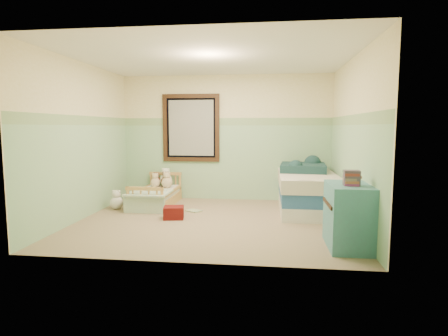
# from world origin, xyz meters

# --- Properties ---
(floor) EXTENTS (4.20, 3.60, 0.02)m
(floor) POSITION_xyz_m (0.00, 0.00, -0.01)
(floor) COLOR brown
(floor) RESTS_ON ground
(ceiling) EXTENTS (4.20, 3.60, 0.02)m
(ceiling) POSITION_xyz_m (0.00, 0.00, 2.51)
(ceiling) COLOR white
(ceiling) RESTS_ON wall_back
(wall_back) EXTENTS (4.20, 0.04, 2.50)m
(wall_back) POSITION_xyz_m (0.00, 1.80, 1.25)
(wall_back) COLOR beige
(wall_back) RESTS_ON floor
(wall_front) EXTENTS (4.20, 0.04, 2.50)m
(wall_front) POSITION_xyz_m (0.00, -1.80, 1.25)
(wall_front) COLOR beige
(wall_front) RESTS_ON floor
(wall_left) EXTENTS (0.04, 3.60, 2.50)m
(wall_left) POSITION_xyz_m (-2.10, 0.00, 1.25)
(wall_left) COLOR beige
(wall_left) RESTS_ON floor
(wall_right) EXTENTS (0.04, 3.60, 2.50)m
(wall_right) POSITION_xyz_m (2.10, 0.00, 1.25)
(wall_right) COLOR beige
(wall_right) RESTS_ON floor
(wainscot_mint) EXTENTS (4.20, 0.01, 1.50)m
(wainscot_mint) POSITION_xyz_m (0.00, 1.79, 0.75)
(wainscot_mint) COLOR #94C099
(wainscot_mint) RESTS_ON floor
(border_strip) EXTENTS (4.20, 0.01, 0.15)m
(border_strip) POSITION_xyz_m (0.00, 1.79, 1.57)
(border_strip) COLOR #46804C
(border_strip) RESTS_ON wall_back
(window_frame) EXTENTS (1.16, 0.06, 1.36)m
(window_frame) POSITION_xyz_m (-0.70, 1.76, 1.45)
(window_frame) COLOR black
(window_frame) RESTS_ON wall_back
(window_blinds) EXTENTS (0.92, 0.01, 1.12)m
(window_blinds) POSITION_xyz_m (-0.70, 1.77, 1.45)
(window_blinds) COLOR #ADADA6
(window_blinds) RESTS_ON window_frame
(toddler_bed_frame) EXTENTS (0.67, 1.34, 0.17)m
(toddler_bed_frame) POSITION_xyz_m (-1.23, 1.05, 0.09)
(toddler_bed_frame) COLOR #BC8540
(toddler_bed_frame) RESTS_ON floor
(toddler_mattress) EXTENTS (0.61, 1.28, 0.12)m
(toddler_mattress) POSITION_xyz_m (-1.23, 1.05, 0.23)
(toddler_mattress) COLOR white
(toddler_mattress) RESTS_ON toddler_bed_frame
(patchwork_quilt) EXTENTS (0.73, 0.67, 0.03)m
(patchwork_quilt) POSITION_xyz_m (-1.23, 0.63, 0.31)
(patchwork_quilt) COLOR #6EAACE
(patchwork_quilt) RESTS_ON toddler_mattress
(plush_bed_brown) EXTENTS (0.18, 0.18, 0.18)m
(plush_bed_brown) POSITION_xyz_m (-1.38, 1.55, 0.38)
(plush_bed_brown) COLOR brown
(plush_bed_brown) RESTS_ON toddler_mattress
(plush_bed_white) EXTENTS (0.24, 0.24, 0.24)m
(plush_bed_white) POSITION_xyz_m (-1.18, 1.55, 0.41)
(plush_bed_white) COLOR white
(plush_bed_white) RESTS_ON toddler_mattress
(plush_bed_tan) EXTENTS (0.19, 0.19, 0.19)m
(plush_bed_tan) POSITION_xyz_m (-1.33, 1.33, 0.39)
(plush_bed_tan) COLOR beige
(plush_bed_tan) RESTS_ON toddler_mattress
(plush_bed_dark) EXTENTS (0.20, 0.20, 0.20)m
(plush_bed_dark) POSITION_xyz_m (-1.10, 1.33, 0.39)
(plush_bed_dark) COLOR black
(plush_bed_dark) RESTS_ON toddler_mattress
(plush_floor_cream) EXTENTS (0.23, 0.23, 0.23)m
(plush_floor_cream) POSITION_xyz_m (-1.83, 0.61, 0.12)
(plush_floor_cream) COLOR white
(plush_floor_cream) RESTS_ON floor
(plush_floor_tan) EXTENTS (0.23, 0.23, 0.23)m
(plush_floor_tan) POSITION_xyz_m (-1.52, 0.95, 0.11)
(plush_floor_tan) COLOR beige
(plush_floor_tan) RESTS_ON floor
(twin_bed_frame) EXTENTS (0.94, 1.87, 0.22)m
(twin_bed_frame) POSITION_xyz_m (1.55, 0.94, 0.11)
(twin_bed_frame) COLOR silver
(twin_bed_frame) RESTS_ON floor
(twin_boxspring) EXTENTS (0.94, 1.87, 0.22)m
(twin_boxspring) POSITION_xyz_m (1.55, 0.94, 0.33)
(twin_boxspring) COLOR navy
(twin_boxspring) RESTS_ON twin_bed_frame
(twin_mattress) EXTENTS (0.97, 1.91, 0.22)m
(twin_mattress) POSITION_xyz_m (1.55, 0.94, 0.55)
(twin_mattress) COLOR beige
(twin_mattress) RESTS_ON twin_boxspring
(teal_blanket) EXTENTS (0.87, 0.91, 0.14)m
(teal_blanket) POSITION_xyz_m (1.50, 1.24, 0.73)
(teal_blanket) COLOR #163739
(teal_blanket) RESTS_ON twin_mattress
(dresser) EXTENTS (0.49, 0.78, 0.78)m
(dresser) POSITION_xyz_m (1.85, -1.04, 0.39)
(dresser) COLOR teal
(dresser) RESTS_ON floor
(book_stack) EXTENTS (0.19, 0.15, 0.18)m
(book_stack) POSITION_xyz_m (1.85, -1.14, 0.87)
(book_stack) COLOR brown
(book_stack) RESTS_ON dresser
(red_pillow) EXTENTS (0.36, 0.33, 0.20)m
(red_pillow) POSITION_xyz_m (-0.64, 0.08, 0.10)
(red_pillow) COLOR maroon
(red_pillow) RESTS_ON floor
(floor_book) EXTENTS (0.30, 0.28, 0.02)m
(floor_book) POSITION_xyz_m (-0.42, 0.61, 0.01)
(floor_book) COLOR #DDCB48
(floor_book) RESTS_ON floor
(extra_plush_0) EXTENTS (0.20, 0.20, 0.20)m
(extra_plush_0) POSITION_xyz_m (-1.16, 1.46, 0.39)
(extra_plush_0) COLOR brown
(extra_plush_0) RESTS_ON toddler_mattress
(extra_plush_1) EXTENTS (0.21, 0.21, 0.21)m
(extra_plush_1) POSITION_xyz_m (-1.08, 1.28, 0.40)
(extra_plush_1) COLOR beige
(extra_plush_1) RESTS_ON toddler_mattress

